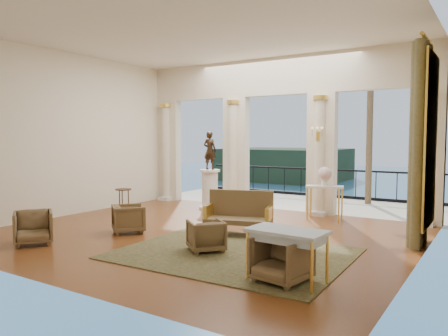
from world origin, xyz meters
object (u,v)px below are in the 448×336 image
Objects in this scene: armchair_a at (33,226)px; game_table at (287,235)px; armchair_d at (129,217)px; side_table at (123,192)px; armchair_b at (281,257)px; console_table at (325,192)px; armchair_c at (206,234)px; statue at (210,151)px; pedestal at (210,190)px; settee at (239,213)px.

game_table is (5.33, 0.61, 0.34)m from armchair_a.
side_table reaches higher than armchair_d.
console_table is at bearing 112.10° from armchair_b.
armchair_a is 0.73× the size of console_table.
armchair_a is 0.98× the size of armchair_b.
armchair_c is at bearing -25.38° from side_table.
armchair_c is 0.58× the size of statue.
armchair_a is at bearing -26.63° from armchair_c.
side_table is at bearing -126.22° from pedestal.
pedestal is 2.57m from side_table.
armchair_c is (3.30, 1.42, -0.04)m from armchair_a.
armchair_d is at bearing -146.68° from console_table.
settee reaches higher than armchair_d.
armchair_b is 4.58m from armchair_d.
armchair_c is 0.55× the size of pedestal.
armchair_c is 1.63m from settee.
armchair_d is 5.04m from console_table.
armchair_c is 0.94× the size of armchair_d.
console_table is at bearing -92.34° from armchair_d.
statue is (-2.71, 4.08, 1.44)m from armchair_c.
armchair_b is 5.25m from console_table.
game_table is at bearing 130.69° from statue.
armchair_d is at bearing 8.73° from armchair_a.
game_table is at bearing -92.98° from console_table.
console_table reaches higher than side_table.
armchair_a reaches higher than armchair_d.
pedestal is at bearing 117.53° from settee.
statue reaches higher than armchair_d.
game_table is at bearing -45.86° from pedestal.
armchair_a is at bearing -164.61° from armchair_b.
console_table reaches higher than armchair_c.
pedestal is (0.59, 5.50, 0.21)m from armchair_a.
side_table is at bearing -75.25° from armchair_c.
console_table reaches higher than armchair_a.
armchair_b is 6.80m from pedestal.
game_table is at bearing -157.33° from armchair_d.
side_table is (-5.04, -2.24, -0.13)m from console_table.
game_table is 6.81m from pedestal.
armchair_c is 2.22m from game_table.
console_table is (3.24, 3.84, 0.40)m from armchair_d.
armchair_d is 0.59× the size of game_table.
pedestal is (-2.71, 4.08, 0.25)m from armchair_c.
game_table reaches higher than armchair_c.
settee reaches higher than side_table.
armchair_b is 1.08× the size of armchair_d.
armchair_d is 0.44× the size of settee.
statue is at bearing 142.78° from armchair_b.
armchair_a is at bearing 80.46° from statue.
statue is (0.59, 5.50, 1.40)m from armchair_a.
armchair_a is 3.56m from side_table.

